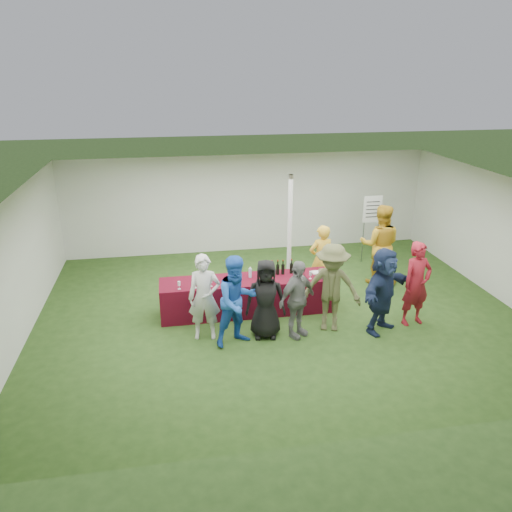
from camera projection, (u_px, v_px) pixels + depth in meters
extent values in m
plane|color=#284719|center=(279.00, 312.00, 10.63)|extent=(60.00, 60.00, 0.00)
plane|color=white|center=(248.00, 203.00, 13.84)|extent=(10.00, 0.00, 10.00)
plane|color=white|center=(347.00, 357.00, 6.47)|extent=(10.00, 0.00, 10.00)
plane|color=white|center=(19.00, 269.00, 9.33)|extent=(0.00, 8.00, 8.00)
plane|color=white|center=(501.00, 239.00, 10.97)|extent=(0.00, 8.00, 8.00)
plane|color=white|center=(281.00, 187.00, 9.68)|extent=(10.00, 10.00, 0.00)
cylinder|color=silver|center=(290.00, 233.00, 11.34)|extent=(0.10, 0.10, 2.70)
cube|color=#570614|center=(247.00, 295.00, 10.52)|extent=(3.60, 0.80, 0.75)
cylinder|color=black|center=(259.00, 271.00, 10.52)|extent=(0.07, 0.07, 0.22)
cylinder|color=black|center=(260.00, 264.00, 10.47)|extent=(0.03, 0.03, 0.08)
cylinder|color=maroon|center=(260.00, 262.00, 10.45)|extent=(0.03, 0.03, 0.02)
cylinder|color=black|center=(267.00, 270.00, 10.58)|extent=(0.07, 0.07, 0.22)
cylinder|color=black|center=(267.00, 263.00, 10.53)|extent=(0.03, 0.03, 0.08)
cylinder|color=maroon|center=(267.00, 261.00, 10.51)|extent=(0.03, 0.03, 0.02)
cylinder|color=black|center=(272.00, 270.00, 10.57)|extent=(0.07, 0.07, 0.22)
cylinder|color=black|center=(272.00, 263.00, 10.52)|extent=(0.03, 0.03, 0.08)
cylinder|color=maroon|center=(272.00, 261.00, 10.50)|extent=(0.03, 0.03, 0.02)
cylinder|color=black|center=(278.00, 269.00, 10.58)|extent=(0.07, 0.07, 0.22)
cylinder|color=black|center=(278.00, 263.00, 10.53)|extent=(0.03, 0.03, 0.08)
cylinder|color=maroon|center=(278.00, 261.00, 10.51)|extent=(0.03, 0.03, 0.02)
cylinder|color=black|center=(283.00, 269.00, 10.60)|extent=(0.07, 0.07, 0.22)
cylinder|color=black|center=(283.00, 263.00, 10.54)|extent=(0.03, 0.03, 0.08)
cylinder|color=maroon|center=(283.00, 260.00, 10.53)|extent=(0.03, 0.03, 0.02)
cylinder|color=black|center=(291.00, 268.00, 10.65)|extent=(0.07, 0.07, 0.22)
cylinder|color=black|center=(292.00, 262.00, 10.59)|extent=(0.03, 0.03, 0.08)
cylinder|color=maroon|center=(292.00, 259.00, 10.57)|extent=(0.03, 0.03, 0.02)
cylinder|color=silver|center=(179.00, 289.00, 9.91)|extent=(0.06, 0.06, 0.00)
cylinder|color=silver|center=(179.00, 287.00, 9.90)|extent=(0.01, 0.01, 0.07)
cylinder|color=silver|center=(179.00, 283.00, 9.87)|extent=(0.06, 0.06, 0.08)
cylinder|color=silver|center=(196.00, 288.00, 9.97)|extent=(0.06, 0.06, 0.00)
cylinder|color=silver|center=(196.00, 286.00, 9.95)|extent=(0.01, 0.01, 0.07)
cylinder|color=silver|center=(196.00, 282.00, 9.93)|extent=(0.06, 0.06, 0.08)
cylinder|color=#460709|center=(196.00, 284.00, 9.94)|extent=(0.05, 0.05, 0.02)
cylinder|color=silver|center=(211.00, 286.00, 10.04)|extent=(0.06, 0.06, 0.00)
cylinder|color=silver|center=(211.00, 284.00, 10.02)|extent=(0.01, 0.01, 0.07)
cylinder|color=silver|center=(211.00, 281.00, 9.99)|extent=(0.06, 0.06, 0.08)
cylinder|color=silver|center=(234.00, 286.00, 10.05)|extent=(0.06, 0.06, 0.00)
cylinder|color=silver|center=(234.00, 284.00, 10.04)|extent=(0.01, 0.01, 0.07)
cylinder|color=silver|center=(234.00, 280.00, 10.01)|extent=(0.06, 0.06, 0.08)
cylinder|color=#460709|center=(234.00, 282.00, 10.02)|extent=(0.05, 0.05, 0.02)
cylinder|color=silver|center=(310.00, 279.00, 10.40)|extent=(0.06, 0.06, 0.00)
cylinder|color=silver|center=(310.00, 277.00, 10.39)|extent=(0.01, 0.01, 0.07)
cylinder|color=silver|center=(311.00, 273.00, 10.36)|extent=(0.06, 0.06, 0.08)
cylinder|color=silver|center=(269.00, 282.00, 10.21)|extent=(0.06, 0.06, 0.00)
cylinder|color=silver|center=(269.00, 281.00, 10.20)|extent=(0.01, 0.01, 0.07)
cylinder|color=silver|center=(269.00, 277.00, 10.17)|extent=(0.06, 0.06, 0.08)
cylinder|color=silver|center=(250.00, 273.00, 10.44)|extent=(0.07, 0.07, 0.20)
cylinder|color=silver|center=(250.00, 268.00, 10.40)|extent=(0.03, 0.03, 0.03)
cube|color=white|center=(318.00, 272.00, 10.68)|extent=(0.25, 0.18, 0.03)
cylinder|color=slate|center=(323.00, 274.00, 10.41)|extent=(0.22, 0.22, 0.18)
cylinder|color=slate|center=(363.00, 242.00, 13.18)|extent=(0.02, 0.02, 1.10)
cylinder|color=slate|center=(377.00, 242.00, 13.24)|extent=(0.02, 0.02, 1.10)
cube|color=white|center=(373.00, 209.00, 12.89)|extent=(0.50, 0.02, 0.70)
cube|color=black|center=(373.00, 202.00, 12.81)|extent=(0.36, 0.01, 0.02)
cube|color=black|center=(373.00, 206.00, 12.84)|extent=(0.36, 0.01, 0.02)
cube|color=black|center=(373.00, 209.00, 12.88)|extent=(0.36, 0.01, 0.02)
cube|color=black|center=(372.00, 213.00, 12.91)|extent=(0.36, 0.01, 0.02)
cube|color=black|center=(372.00, 217.00, 12.95)|extent=(0.36, 0.01, 0.02)
imported|color=gold|center=(321.00, 260.00, 11.27)|extent=(0.65, 0.48, 1.62)
imported|color=gold|center=(380.00, 245.00, 11.74)|extent=(1.14, 1.03, 1.94)
imported|color=beige|center=(204.00, 297.00, 9.34)|extent=(0.66, 0.47, 1.68)
imported|color=blue|center=(237.00, 301.00, 9.13)|extent=(1.02, 0.92, 1.74)
imported|color=black|center=(266.00, 299.00, 9.41)|extent=(0.84, 0.61, 1.57)
imported|color=slate|center=(297.00, 299.00, 9.41)|extent=(0.97, 0.81, 1.55)
imported|color=#4C4E2C|center=(331.00, 288.00, 9.63)|extent=(1.30, 1.00, 1.78)
imported|color=#192544|center=(383.00, 290.00, 9.59)|extent=(1.59, 1.35, 1.72)
imported|color=maroon|center=(417.00, 284.00, 9.87)|extent=(0.70, 0.52, 1.73)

